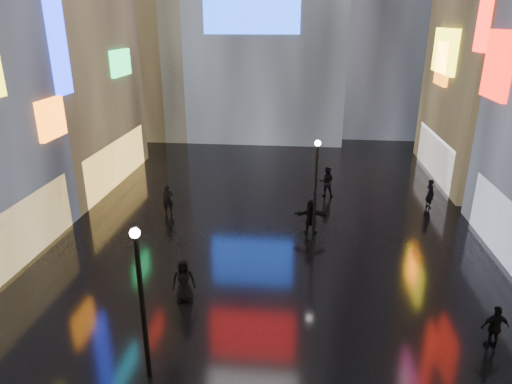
# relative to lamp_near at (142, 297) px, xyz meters

# --- Properties ---
(ground) EXTENTS (140.00, 140.00, 0.00)m
(ground) POSITION_rel_lamp_near_xyz_m (3.03, 11.72, -2.94)
(ground) COLOR black
(ground) RESTS_ON ground
(building_left_far) EXTENTS (10.28, 12.00, 22.00)m
(building_left_far) POSITION_rel_lamp_near_xyz_m (-12.95, 17.72, 8.04)
(building_left_far) COLOR black
(building_left_far) RESTS_ON ground
(lamp_near) EXTENTS (0.30, 0.30, 5.20)m
(lamp_near) POSITION_rel_lamp_near_xyz_m (0.00, 0.00, 0.00)
(lamp_near) COLOR black
(lamp_near) RESTS_ON ground
(lamp_far) EXTENTS (0.30, 0.30, 5.20)m
(lamp_far) POSITION_rel_lamp_near_xyz_m (5.31, 10.54, 0.00)
(lamp_far) COLOR black
(lamp_far) RESTS_ON ground
(pedestrian_3) EXTENTS (1.00, 0.51, 1.63)m
(pedestrian_3) POSITION_rel_lamp_near_xyz_m (11.37, 2.59, -2.13)
(pedestrian_3) COLOR black
(pedestrian_3) RESTS_ON ground
(pedestrian_4) EXTENTS (1.03, 0.79, 1.87)m
(pedestrian_4) POSITION_rel_lamp_near_xyz_m (0.07, 4.22, -2.01)
(pedestrian_4) COLOR black
(pedestrian_4) RESTS_ON ground
(pedestrian_5) EXTENTS (1.79, 0.59, 1.92)m
(pedestrian_5) POSITION_rel_lamp_near_xyz_m (5.17, 10.97, -1.98)
(pedestrian_5) COLOR black
(pedestrian_5) RESTS_ON ground
(pedestrian_6) EXTENTS (0.72, 0.56, 1.76)m
(pedestrian_6) POSITION_rel_lamp_near_xyz_m (-3.05, 12.72, -2.06)
(pedestrian_6) COLOR black
(pedestrian_6) RESTS_ON ground
(pedestrian_7) EXTENTS (0.97, 0.77, 1.93)m
(pedestrian_7) POSITION_rel_lamp_near_xyz_m (6.20, 16.60, -1.98)
(pedestrian_7) COLOR black
(pedestrian_7) RESTS_ON ground
(umbrella_2) EXTENTS (1.10, 1.11, 0.80)m
(umbrella_2) POSITION_rel_lamp_near_xyz_m (0.07, 4.22, -0.67)
(umbrella_2) COLOR black
(umbrella_2) RESTS_ON pedestrian_4
(pedestrian_8) EXTENTS (0.61, 0.75, 1.76)m
(pedestrian_8) POSITION_rel_lamp_near_xyz_m (12.31, 15.36, -2.06)
(pedestrian_8) COLOR black
(pedestrian_8) RESTS_ON ground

